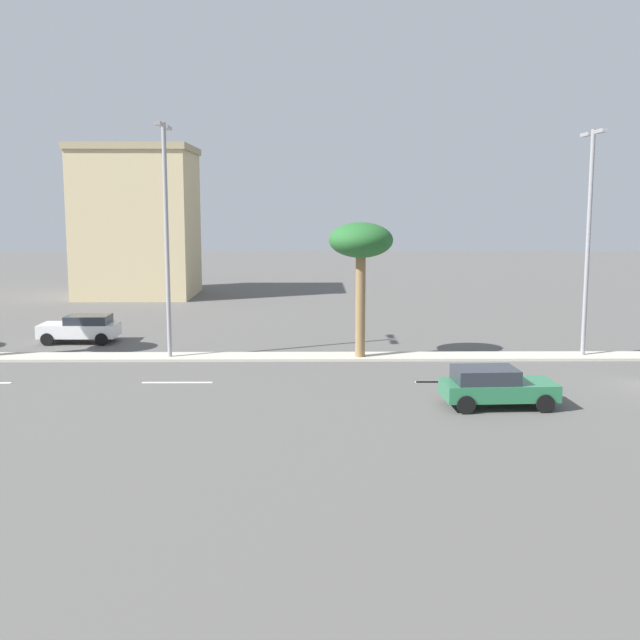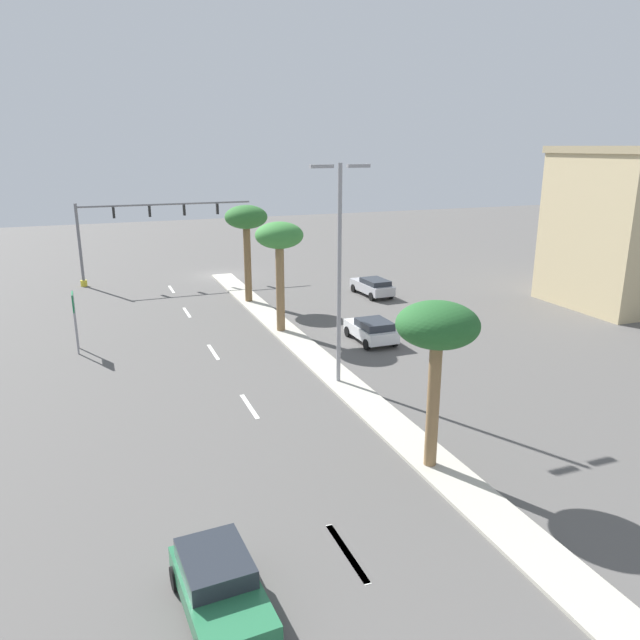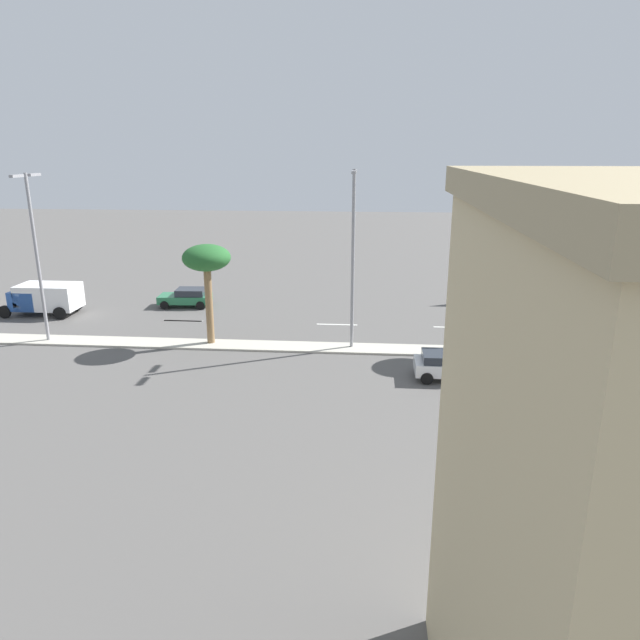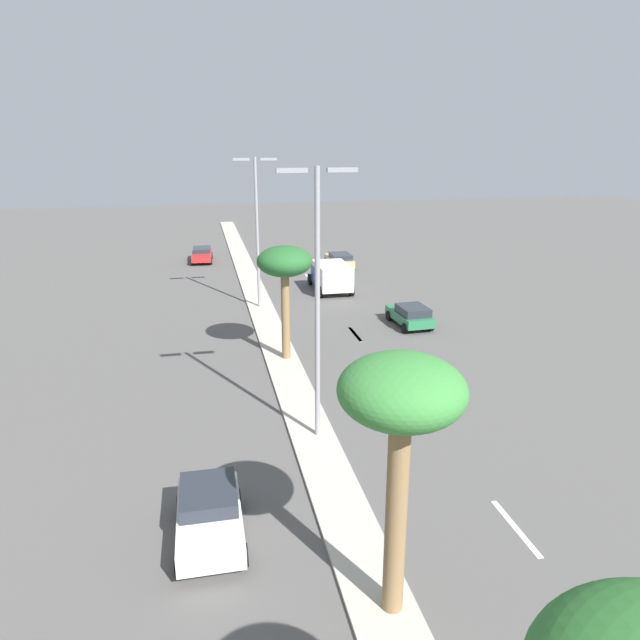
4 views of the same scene
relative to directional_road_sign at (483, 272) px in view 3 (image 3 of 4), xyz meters
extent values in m
plane|color=#565451|center=(-12.20, 17.60, -2.43)|extent=(160.00, 160.00, 0.00)
cube|color=#B7B2A3|center=(-12.20, 27.72, -2.37)|extent=(1.80, 91.06, 0.12)
cube|color=silver|center=(-7.16, -6.12, -2.43)|extent=(0.20, 2.80, 0.01)
cube|color=silver|center=(-7.16, 3.01, -2.43)|extent=(0.20, 2.80, 0.01)
cube|color=silver|center=(-7.16, 11.01, -2.43)|extent=(0.20, 2.80, 0.01)
cube|color=silver|center=(-7.16, 21.92, -2.43)|extent=(0.20, 2.80, 0.01)
cube|color=silver|center=(-7.16, 21.95, -2.43)|extent=(0.20, 2.80, 0.01)
cylinder|color=gray|center=(0.00, -0.57, -0.72)|extent=(0.10, 0.10, 3.42)
cylinder|color=gray|center=(0.00, 0.57, -0.72)|extent=(0.10, 0.10, 3.42)
cube|color=#19723F|center=(0.00, 0.00, 0.49)|extent=(0.08, 1.26, 1.01)
cylinder|color=olive|center=(-11.96, 0.68, 0.43)|extent=(0.53, 0.53, 5.49)
ellipsoid|color=#387F38|center=(-11.96, 0.68, 3.70)|extent=(2.94, 2.94, 1.62)
cylinder|color=olive|center=(-11.94, 18.59, 0.10)|extent=(0.45, 0.45, 4.82)
ellipsoid|color=#235B28|center=(-11.94, 18.59, 3.01)|extent=(2.89, 2.89, 1.59)
cylinder|color=gray|center=(-12.01, 9.87, 2.93)|extent=(0.20, 0.20, 10.48)
cube|color=gray|center=(-12.91, 9.87, 8.01)|extent=(1.10, 0.24, 0.16)
cube|color=gray|center=(-11.11, 9.87, 8.01)|extent=(1.10, 0.24, 0.16)
cylinder|color=gray|center=(-12.28, 28.96, 2.80)|extent=(0.20, 0.20, 10.22)
cube|color=gray|center=(-13.18, 28.96, 7.76)|extent=(1.10, 0.24, 0.16)
cube|color=gray|center=(-11.38, 28.96, 7.76)|extent=(1.10, 0.24, 0.16)
cube|color=silver|center=(-16.40, 4.47, -1.78)|extent=(1.89, 3.89, 0.66)
cube|color=#262B33|center=(-16.40, 4.95, -1.23)|extent=(1.69, 2.14, 0.43)
cylinder|color=black|center=(-15.51, 3.11, -2.11)|extent=(0.22, 0.64, 0.64)
cylinder|color=black|center=(-17.30, 3.11, -2.11)|extent=(0.22, 0.64, 0.64)
cylinder|color=black|center=(-15.51, 5.82, -2.11)|extent=(0.22, 0.64, 0.64)
cylinder|color=black|center=(-17.29, 5.83, -2.11)|extent=(0.22, 0.64, 0.64)
cube|color=#287047|center=(-3.28, 22.94, -1.82)|extent=(2.04, 3.99, 0.58)
cube|color=#262B33|center=(-3.26, 22.45, -1.28)|extent=(1.76, 2.23, 0.50)
cylinder|color=black|center=(-4.23, 24.25, -2.11)|extent=(0.25, 0.65, 0.64)
cylinder|color=black|center=(-2.49, 24.35, -2.11)|extent=(0.25, 0.65, 0.64)
cylinder|color=black|center=(-4.08, 21.53, -2.11)|extent=(0.25, 0.65, 0.64)
cylinder|color=black|center=(-2.34, 21.62, -2.11)|extent=(0.25, 0.65, 0.64)
cube|color=#234C99|center=(-6.27, 33.63, -1.29)|extent=(2.41, 1.97, 1.38)
cube|color=silver|center=(-6.27, 32.10, -1.08)|extent=(2.41, 4.18, 1.80)
cylinder|color=black|center=(-7.47, 34.89, -1.98)|extent=(0.28, 0.90, 0.90)
cylinder|color=black|center=(-5.06, 34.89, -1.98)|extent=(0.28, 0.90, 0.90)
cylinder|color=black|center=(-7.47, 30.75, -1.98)|extent=(0.28, 0.90, 0.90)
cylinder|color=black|center=(-5.06, 30.75, -1.98)|extent=(0.28, 0.90, 0.90)
camera|label=1|loc=(23.81, 16.42, 4.67)|focal=44.58mm
camera|label=2|loc=(-1.05, 35.46, 8.87)|focal=33.76mm
camera|label=3|loc=(-45.29, 9.04, 9.24)|focal=32.42mm
camera|label=4|loc=(-16.20, -10.53, 9.08)|focal=32.46mm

